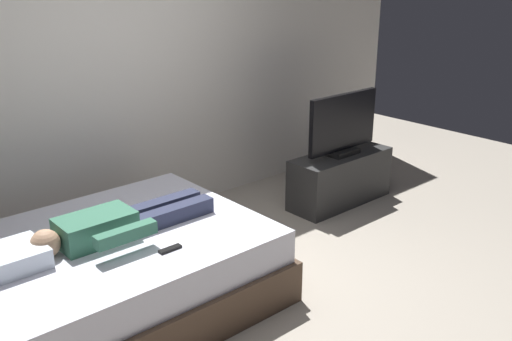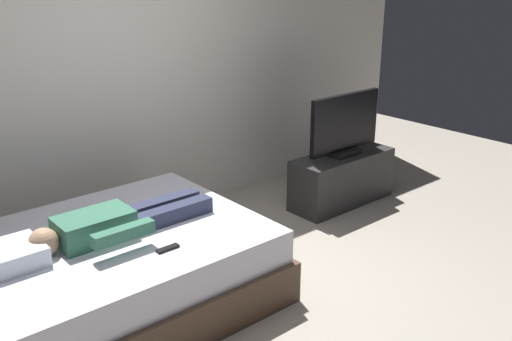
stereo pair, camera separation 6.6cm
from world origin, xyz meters
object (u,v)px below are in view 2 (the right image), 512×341
Objects in this scene: tv at (345,126)px; bed at (113,271)px; remote at (168,248)px; tv_stand at (342,179)px; pillow at (0,259)px; person at (114,223)px.

bed is at bearing -175.49° from tv.
remote is 0.14× the size of tv_stand.
remote is at bearing -165.00° from tv.
remote is at bearing -67.47° from bed.
remote is at bearing -26.64° from pillow.
remote is (0.87, -0.43, -0.05)m from pillow.
tv reaches higher than bed.
remote is 0.17× the size of tv.
tv_stand is at bearing 3.56° from pillow.
bed is at bearing -175.49° from tv_stand.
pillow is 3.26m from tv_stand.
bed is 0.55m from remote.
pillow is 3.20× the size of remote.
pillow reaches higher than bed.
bed is 0.76m from pillow.
remote is (0.15, -0.40, -0.07)m from person.
person is at bearing -2.33° from pillow.
bed reaches higher than tv_stand.
pillow is 0.71m from person.
person is 1.43× the size of tv.
bed is 4.19× the size of pillow.
tv is at bearing 0.00° from tv_stand.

